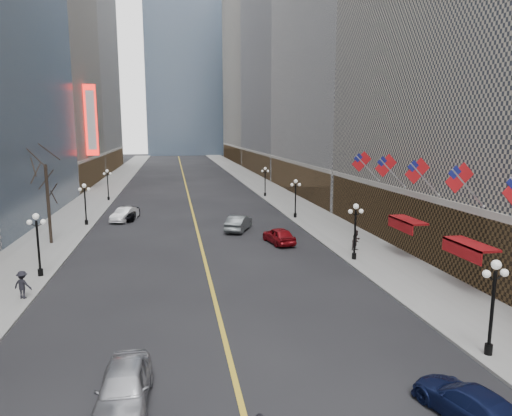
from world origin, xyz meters
name	(u,v)px	position (x,y,z in m)	size (l,w,h in m)	color
sidewalk_east	(273,193)	(14.00, 70.00, 0.07)	(6.00, 230.00, 0.15)	gray
sidewalk_west	(97,197)	(-14.00, 70.00, 0.07)	(6.00, 230.00, 0.15)	gray
lane_line	(186,187)	(0.00, 80.00, 0.01)	(0.25, 200.00, 0.02)	gold
bldg_east_c	(306,72)	(29.88, 106.00, 24.18)	(26.60, 40.60, 48.80)	gray
bldg_east_d	(269,66)	(29.90, 149.00, 31.17)	(26.60, 46.60, 62.80)	#B1A792
bldg_west_c	(10,45)	(-29.88, 87.00, 25.19)	(26.60, 30.60, 50.80)	#B1A792
bldg_west_d	(54,23)	(-29.92, 121.00, 36.17)	(26.60, 38.60, 72.80)	beige
streetlamp_east_0	(493,298)	(11.80, 14.00, 2.90)	(1.26, 0.44, 4.52)	black
streetlamp_east_1	(355,226)	(11.80, 30.00, 2.90)	(1.26, 0.44, 4.52)	black
streetlamp_east_2	(296,194)	(11.80, 48.00, 2.90)	(1.26, 0.44, 4.52)	black
streetlamp_east_3	(265,178)	(11.80, 66.00, 2.90)	(1.26, 0.44, 4.52)	black
streetlamp_west_1	(38,238)	(-11.80, 30.00, 2.90)	(1.26, 0.44, 4.52)	black
streetlamp_west_2	(85,200)	(-11.80, 48.00, 2.90)	(1.26, 0.44, 4.52)	black
streetlamp_west_3	(108,181)	(-11.80, 66.00, 2.90)	(1.26, 0.44, 4.52)	black
flag_2	(462,181)	(15.31, 22.00, 7.29)	(2.87, 0.12, 2.87)	#B2B2B7
flag_3	(419,173)	(15.31, 27.00, 7.29)	(2.87, 0.12, 2.87)	#B2B2B7
flag_4	(388,168)	(15.31, 32.00, 7.29)	(2.87, 0.12, 2.87)	#B2B2B7
flag_5	(363,163)	(15.31, 37.00, 7.29)	(2.87, 0.12, 2.87)	#B2B2B7
awning_b	(468,246)	(16.11, 22.00, 3.08)	(1.40, 4.00, 0.93)	maroon
awning_c	(406,221)	(16.11, 30.00, 3.08)	(1.40, 4.00, 0.93)	maroon
theatre_marquee	(91,120)	(-15.88, 80.00, 12.00)	(2.00, 0.55, 12.00)	red
tree_west_far	(46,177)	(-13.50, 40.00, 6.24)	(3.60, 3.60, 7.92)	#2D231C
car_nb_near	(124,387)	(-4.38, 13.03, 0.82)	(1.94, 4.82, 1.64)	#A2A3AA
car_nb_mid	(125,214)	(-7.96, 50.12, 0.77)	(1.62, 4.65, 1.53)	silver
car_nb_far	(126,213)	(-7.93, 51.04, 0.75)	(2.48, 5.38, 1.50)	black
car_sb_near	(469,403)	(7.98, 10.00, 0.66)	(1.84, 4.54, 1.32)	#111A42
car_sb_mid	(279,235)	(7.14, 36.61, 0.77)	(1.81, 4.50, 1.53)	maroon
car_sb_far	(239,223)	(4.26, 42.64, 0.82)	(1.74, 4.99, 1.65)	#4B5052
ped_east_walk	(356,240)	(13.03, 32.57, 1.03)	(0.86, 0.47, 1.77)	black
ped_west_walk	(23,285)	(-11.60, 25.48, 1.02)	(1.13, 0.47, 1.75)	black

